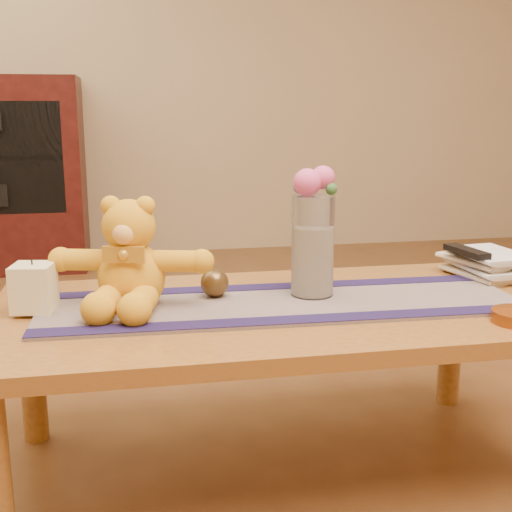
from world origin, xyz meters
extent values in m
plane|color=brown|center=(0.00, 0.00, 0.00)|extent=(5.50, 5.50, 0.00)
plane|color=tan|center=(0.00, 2.75, 1.35)|extent=(5.50, 0.00, 5.50)
cube|color=brown|center=(0.00, 0.00, 0.43)|extent=(1.40, 0.70, 0.04)
cylinder|color=brown|center=(-0.64, 0.29, 0.21)|extent=(0.07, 0.07, 0.41)
cylinder|color=brown|center=(0.64, 0.29, 0.21)|extent=(0.07, 0.07, 0.41)
cube|color=#1A1844|center=(0.02, 0.00, 0.45)|extent=(1.21, 0.38, 0.01)
cube|color=#1C143E|center=(0.01, -0.14, 0.46)|extent=(1.20, 0.09, 0.00)
cube|color=#1C143E|center=(0.02, 0.15, 0.46)|extent=(1.20, 0.09, 0.00)
cube|color=beige|center=(-0.58, 0.05, 0.51)|extent=(0.11, 0.11, 0.11)
cylinder|color=black|center=(-0.58, 0.05, 0.58)|extent=(0.00, 0.00, 0.01)
cylinder|color=silver|center=(0.11, 0.05, 0.59)|extent=(0.11, 0.11, 0.26)
cylinder|color=beige|center=(0.11, 0.05, 0.55)|extent=(0.09, 0.09, 0.18)
sphere|color=#E5518F|center=(0.09, 0.04, 0.75)|extent=(0.07, 0.07, 0.07)
sphere|color=#E5518F|center=(0.13, 0.06, 0.76)|extent=(0.06, 0.06, 0.06)
sphere|color=#49589F|center=(0.12, 0.09, 0.75)|extent=(0.04, 0.04, 0.04)
sphere|color=#49589F|center=(0.08, 0.07, 0.74)|extent=(0.04, 0.04, 0.04)
sphere|color=#33662D|center=(0.15, 0.03, 0.74)|extent=(0.03, 0.03, 0.03)
sphere|color=#50391A|center=(-0.14, 0.08, 0.49)|extent=(0.09, 0.09, 0.07)
imported|color=beige|center=(0.59, 0.15, 0.46)|extent=(0.21, 0.25, 0.02)
imported|color=beige|center=(0.59, 0.14, 0.48)|extent=(0.18, 0.23, 0.02)
imported|color=beige|center=(0.58, 0.15, 0.50)|extent=(0.22, 0.26, 0.02)
imported|color=beige|center=(0.59, 0.15, 0.52)|extent=(0.19, 0.24, 0.02)
cube|color=black|center=(0.59, 0.14, 0.54)|extent=(0.07, 0.17, 0.02)
camera|label=1|loc=(-0.35, -1.56, 0.94)|focal=46.71mm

